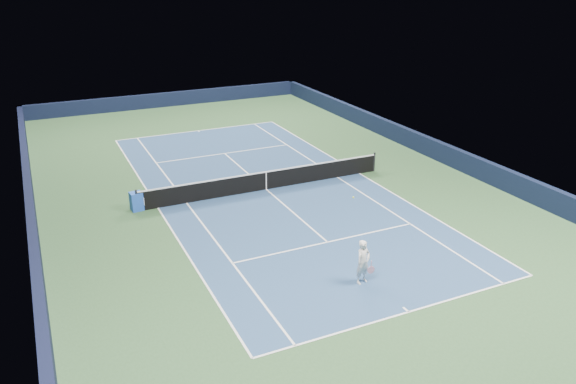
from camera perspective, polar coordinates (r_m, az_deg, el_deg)
name	(u,v)px	position (r m, az deg, el deg)	size (l,w,h in m)	color
ground	(266,189)	(28.29, -2.22, 0.26)	(40.00, 40.00, 0.00)	#2A4B29
wall_far	(169,99)	(46.29, -11.99, 9.20)	(22.00, 0.35, 1.10)	black
wall_right	(439,151)	(33.54, 15.09, 4.04)	(0.35, 40.00, 1.10)	#111933
wall_left	(32,218)	(26.21, -24.60, -2.38)	(0.35, 40.00, 1.10)	black
court_surface	(266,189)	(28.29, -2.22, 0.26)	(10.97, 23.77, 0.01)	navy
baseline_far	(198,131)	(38.95, -9.11, 6.17)	(10.97, 0.08, 0.00)	white
baseline_near	(409,312)	(19.11, 12.16, -11.83)	(10.97, 0.08, 0.00)	white
sideline_doubles_right	(359,173)	(30.68, 7.26, 1.89)	(0.08, 23.77, 0.00)	white
sideline_doubles_left	(158,208)	(26.81, -13.07, -1.58)	(0.08, 23.77, 0.00)	white
sideline_singles_right	(337,177)	(30.00, 5.04, 1.51)	(0.08, 23.77, 0.00)	white
sideline_singles_left	(187,203)	(27.09, -10.26, -1.10)	(0.08, 23.77, 0.00)	white
service_line_far	(225,153)	(33.93, -6.46, 3.92)	(8.23, 0.08, 0.00)	white
service_line_near	(328,242)	(23.04, 4.04, -5.10)	(8.23, 0.08, 0.00)	white
center_service_line	(266,189)	(28.28, -2.22, 0.28)	(0.08, 12.80, 0.00)	white
center_mark_far	(199,131)	(38.81, -9.04, 6.12)	(0.08, 0.30, 0.00)	white
center_mark_near	(406,310)	(19.21, 11.89, -11.61)	(0.08, 0.30, 0.00)	white
tennis_net	(266,180)	(28.10, -2.23, 1.21)	(12.90, 0.10, 1.07)	black
sponsor_cube	(137,201)	(26.66, -15.13, -0.92)	(0.61, 0.55, 0.87)	blue
tennis_player	(363,262)	(20.02, 7.64, -7.06)	(0.81, 1.30, 2.92)	silver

